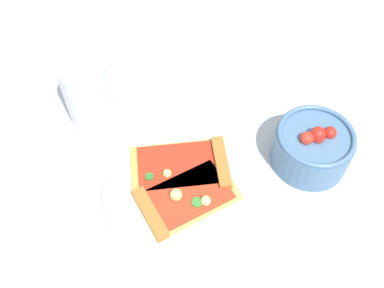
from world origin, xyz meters
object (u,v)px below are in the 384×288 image
(plate, at_px, (182,191))
(pizza_slice_near, at_px, (187,166))
(soda_glass, at_px, (88,94))
(pizza_slice_far, at_px, (181,200))
(salad_bowl, at_px, (312,147))

(plate, height_order, pizza_slice_near, pizza_slice_near)
(plate, xyz_separation_m, soda_glass, (0.21, 0.10, 0.05))
(pizza_slice_near, distance_m, pizza_slice_far, 0.06)
(pizza_slice_far, bearing_deg, salad_bowl, -86.31)
(pizza_slice_far, xyz_separation_m, soda_glass, (0.23, 0.09, 0.04))
(plate, distance_m, salad_bowl, 0.22)
(salad_bowl, xyz_separation_m, soda_glass, (0.21, 0.32, 0.02))
(salad_bowl, bearing_deg, pizza_slice_far, 93.69)
(salad_bowl, relative_size, soda_glass, 1.01)
(pizza_slice_near, xyz_separation_m, pizza_slice_far, (-0.06, 0.03, 0.00))
(pizza_slice_near, height_order, soda_glass, soda_glass)
(plate, bearing_deg, salad_bowl, -92.05)
(pizza_slice_near, distance_m, salad_bowl, 0.21)
(pizza_slice_near, relative_size, pizza_slice_far, 1.05)
(pizza_slice_far, xyz_separation_m, salad_bowl, (0.01, -0.23, 0.02))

